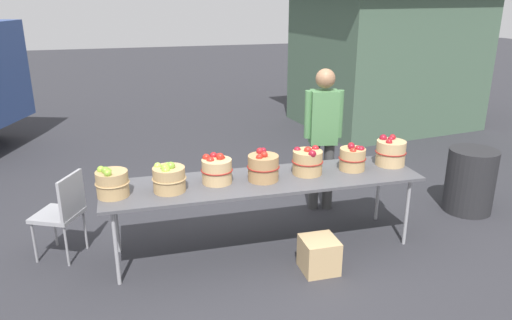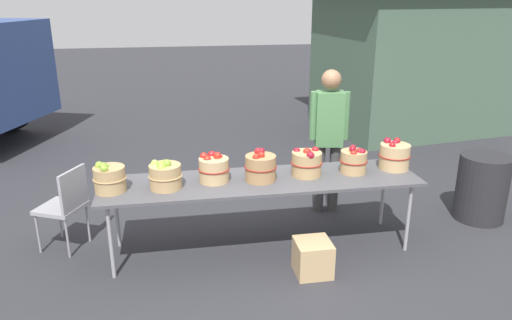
% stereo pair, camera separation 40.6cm
% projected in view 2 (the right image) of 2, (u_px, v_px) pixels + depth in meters
% --- Properties ---
extents(ground_plane, '(40.00, 40.00, 0.00)m').
position_uv_depth(ground_plane, '(261.00, 248.00, 5.00)').
color(ground_plane, '#2D2D33').
extents(market_table, '(3.10, 0.76, 0.75)m').
position_uv_depth(market_table, '(261.00, 183.00, 4.77)').
color(market_table, '#4C4C51').
rests_on(market_table, ground).
extents(apple_basket_green_0, '(0.30, 0.30, 0.29)m').
position_uv_depth(apple_basket_green_0, '(109.00, 178.00, 4.44)').
color(apple_basket_green_0, tan).
rests_on(apple_basket_green_0, market_table).
extents(apple_basket_green_1, '(0.31, 0.31, 0.28)m').
position_uv_depth(apple_basket_green_1, '(165.00, 175.00, 4.51)').
color(apple_basket_green_1, tan).
rests_on(apple_basket_green_1, market_table).
extents(apple_basket_red_0, '(0.31, 0.31, 0.29)m').
position_uv_depth(apple_basket_red_0, '(214.00, 168.00, 4.68)').
color(apple_basket_red_0, tan).
rests_on(apple_basket_red_0, market_table).
extents(apple_basket_red_1, '(0.32, 0.32, 0.30)m').
position_uv_depth(apple_basket_red_1, '(260.00, 167.00, 4.70)').
color(apple_basket_red_1, '#A87F51').
rests_on(apple_basket_red_1, market_table).
extents(apple_basket_red_2, '(0.32, 0.32, 0.28)m').
position_uv_depth(apple_basket_red_2, '(307.00, 163.00, 4.83)').
color(apple_basket_red_2, tan).
rests_on(apple_basket_red_2, market_table).
extents(apple_basket_red_3, '(0.28, 0.28, 0.28)m').
position_uv_depth(apple_basket_red_3, '(354.00, 161.00, 4.91)').
color(apple_basket_red_3, tan).
rests_on(apple_basket_red_3, market_table).
extents(apple_basket_red_4, '(0.32, 0.32, 0.31)m').
position_uv_depth(apple_basket_red_4, '(394.00, 156.00, 5.01)').
color(apple_basket_red_4, tan).
rests_on(apple_basket_red_4, market_table).
extents(vendor_adult, '(0.44, 0.28, 1.68)m').
position_uv_depth(vendor_adult, '(329.00, 131.00, 5.55)').
color(vendor_adult, '#3F3F3F').
rests_on(vendor_adult, ground).
extents(food_kiosk, '(3.87, 3.36, 2.74)m').
position_uv_depth(food_kiosk, '(411.00, 54.00, 9.09)').
color(food_kiosk, '#47604C').
rests_on(food_kiosk, ground).
extents(folding_chair, '(0.54, 0.54, 0.86)m').
position_uv_depth(folding_chair, '(66.00, 202.00, 4.84)').
color(folding_chair, '#99999E').
rests_on(folding_chair, ground).
extents(trash_barrel, '(0.56, 0.56, 0.76)m').
position_uv_depth(trash_barrel, '(482.00, 188.00, 5.54)').
color(trash_barrel, '#262628').
rests_on(trash_barrel, ground).
extents(produce_crate, '(0.32, 0.32, 0.32)m').
position_uv_depth(produce_crate, '(313.00, 257.00, 4.50)').
color(produce_crate, tan).
rests_on(produce_crate, ground).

